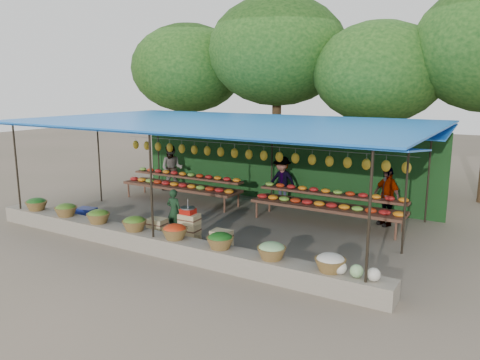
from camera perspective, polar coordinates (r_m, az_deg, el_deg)
The scene contains 16 objects.
ground at distance 13.06m, azimuth -2.01°, elevation -5.19°, with size 60.00×60.00×0.00m, color #665E4B.
stone_curb at distance 10.90m, azimuth -9.97°, elevation -7.64°, with size 10.60×0.55×0.40m, color slate.
stall_canopy at distance 12.62m, azimuth -1.92°, elevation 6.61°, with size 10.80×6.60×2.82m.
produce_baskets at distance 10.86m, azimuth -10.43°, elevation -5.72°, with size 8.98×0.58×0.34m.
netting_backdrop at distance 15.45m, azimuth 4.32°, elevation 2.14°, with size 10.60×0.06×2.50m, color #1A4A1F.
tree_row at distance 17.77m, azimuth 10.39°, elevation 14.36°, with size 16.51×5.50×7.12m.
fruit_table_left at distance 15.39m, azimuth -7.08°, elevation -0.40°, with size 4.21×0.95×0.93m.
fruit_table_right at distance 12.98m, azimuth 10.62°, elevation -2.70°, with size 4.21×0.95×0.93m.
crate_counter at distance 11.23m, azimuth -6.28°, elevation -6.38°, with size 2.37×0.36×0.77m.
weighing_scale at distance 11.08m, azimuth -6.37°, elevation -3.69°, with size 0.34×0.34×0.36m.
vendor_seated at distance 12.08m, azimuth -8.03°, elevation -3.80°, with size 0.42×0.28×1.16m, color #17321B.
customer_left at distance 16.89m, azimuth -8.30°, elevation 1.39°, with size 0.81×0.63×1.66m, color slate.
customer_mid at distance 14.76m, azimuth 5.13°, elevation -0.14°, with size 1.02×0.58×1.58m, color slate.
customer_right at distance 13.21m, azimuth 17.44°, elevation -1.87°, with size 0.95×0.40×1.63m, color slate.
blue_crate_front at distance 14.07m, azimuth -18.21°, elevation -3.88°, with size 0.52×0.38×0.31m, color navy.
blue_crate_back at distance 14.23m, azimuth -18.46°, elevation -3.83°, with size 0.45×0.32×0.27m, color navy.
Camera 1 is at (6.83, -10.49, 3.72)m, focal length 35.00 mm.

